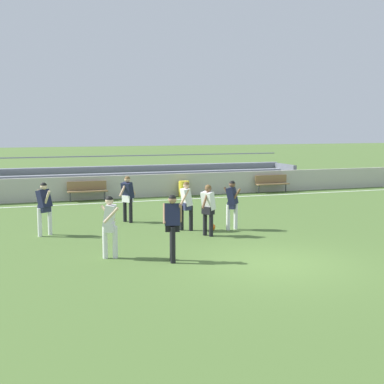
{
  "coord_description": "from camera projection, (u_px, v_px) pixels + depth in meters",
  "views": [
    {
      "loc": [
        -6.29,
        -11.75,
        3.41
      ],
      "look_at": [
        0.06,
        6.22,
        1.08
      ],
      "focal_mm": 50.53,
      "sensor_mm": 36.0,
      "label": 1
    }
  ],
  "objects": [
    {
      "name": "ground_plane",
      "position": [
        272.0,
        263.0,
        13.49
      ],
      "size": [
        160.0,
        160.0,
        0.0
      ],
      "primitive_type": "plane",
      "color": "#4C6B30"
    },
    {
      "name": "field_line_sideline",
      "position": [
        148.0,
        201.0,
        24.77
      ],
      "size": [
        44.0,
        0.12,
        0.01
      ],
      "primitive_type": "cube",
      "color": "white",
      "rests_on": "ground"
    },
    {
      "name": "sideline_wall",
      "position": [
        141.0,
        186.0,
        25.95
      ],
      "size": [
        48.0,
        0.16,
        1.09
      ],
      "primitive_type": "cube",
      "color": "#BCB7AD",
      "rests_on": "ground"
    },
    {
      "name": "bleacher_stand",
      "position": [
        140.0,
        178.0,
        27.87
      ],
      "size": [
        17.0,
        2.69,
        1.87
      ],
      "color": "#9EA3AD",
      "rests_on": "ground"
    },
    {
      "name": "bench_near_wall_gap",
      "position": [
        272.0,
        182.0,
        27.84
      ],
      "size": [
        1.8,
        0.4,
        0.9
      ],
      "color": "olive",
      "rests_on": "ground"
    },
    {
      "name": "bench_centre_sideline",
      "position": [
        87.0,
        189.0,
        24.71
      ],
      "size": [
        1.8,
        0.4,
        0.9
      ],
      "color": "olive",
      "rests_on": "ground"
    },
    {
      "name": "trash_bin",
      "position": [
        184.0,
        189.0,
        26.23
      ],
      "size": [
        0.51,
        0.51,
        0.77
      ],
      "primitive_type": "cylinder",
      "color": "yellow",
      "rests_on": "ground"
    },
    {
      "name": "player_dark_dropping_back",
      "position": [
        232.0,
        201.0,
        17.77
      ],
      "size": [
        0.51,
        0.68,
        1.63
      ],
      "color": "white",
      "rests_on": "ground"
    },
    {
      "name": "player_white_wide_left",
      "position": [
        186.0,
        202.0,
        17.64
      ],
      "size": [
        0.54,
        0.44,
        1.61
      ],
      "color": "black",
      "rests_on": "ground"
    },
    {
      "name": "player_dark_challenging",
      "position": [
        44.0,
        204.0,
        16.78
      ],
      "size": [
        0.52,
        0.69,
        1.68
      ],
      "color": "white",
      "rests_on": "ground"
    },
    {
      "name": "player_white_on_ball",
      "position": [
        208.0,
        206.0,
        16.75
      ],
      "size": [
        0.59,
        0.48,
        1.61
      ],
      "color": "black",
      "rests_on": "ground"
    },
    {
      "name": "player_dark_deep_cover",
      "position": [
        128.0,
        195.0,
        19.16
      ],
      "size": [
        0.71,
        0.49,
        1.65
      ],
      "color": "black",
      "rests_on": "ground"
    },
    {
      "name": "player_dark_wide_right",
      "position": [
        172.0,
        222.0,
        13.54
      ],
      "size": [
        0.55,
        0.45,
        1.71
      ],
      "color": "black",
      "rests_on": "ground"
    },
    {
      "name": "player_white_overlapping",
      "position": [
        110.0,
        222.0,
        13.91
      ],
      "size": [
        0.44,
        0.62,
        1.63
      ],
      "color": "white",
      "rests_on": "ground"
    },
    {
      "name": "soccer_ball",
      "position": [
        212.0,
        227.0,
        17.75
      ],
      "size": [
        0.22,
        0.22,
        0.22
      ],
      "primitive_type": "sphere",
      "color": "orange",
      "rests_on": "ground"
    }
  ]
}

